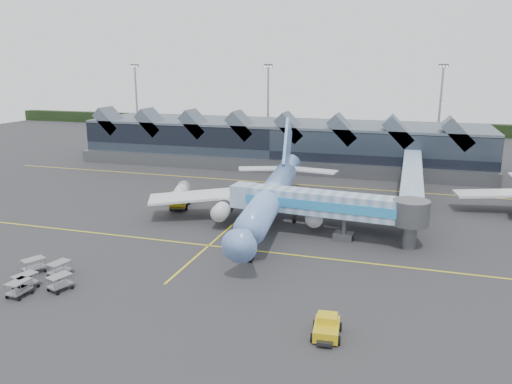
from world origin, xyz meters
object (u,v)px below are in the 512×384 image
(jet_bridge, at_px, (337,206))
(fuel_truck, at_px, (181,194))
(main_airliner, at_px, (273,194))
(pushback_tug, at_px, (327,328))

(jet_bridge, height_order, fuel_truck, jet_bridge)
(main_airliner, relative_size, pushback_tug, 10.89)
(fuel_truck, distance_m, pushback_tug, 44.55)
(main_airliner, bearing_deg, fuel_truck, 160.31)
(jet_bridge, relative_size, pushback_tug, 6.56)
(jet_bridge, xyz_separation_m, fuel_truck, (-26.42, 9.08, -2.62))
(main_airliner, bearing_deg, pushback_tug, -72.91)
(main_airliner, relative_size, fuel_truck, 4.54)
(main_airliner, bearing_deg, jet_bridge, -33.62)
(fuel_truck, bearing_deg, jet_bridge, -36.48)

